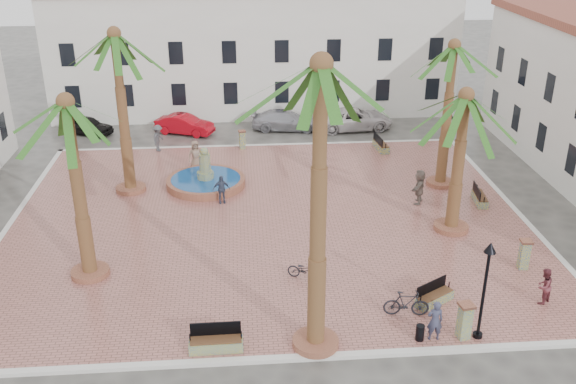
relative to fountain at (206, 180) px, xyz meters
name	(u,v)px	position (x,y,z in m)	size (l,w,h in m)	color
ground	(269,221)	(3.33, -4.50, -0.46)	(120.00, 120.00, 0.00)	#56544F
plaza	(269,220)	(3.33, -4.50, -0.39)	(26.00, 22.00, 0.15)	#AC675D
kerb_n	(260,146)	(3.33, 6.50, -0.38)	(26.30, 0.30, 0.16)	silver
kerb_s	(285,359)	(3.33, -15.50, -0.38)	(26.30, 0.30, 0.16)	silver
kerb_e	(515,211)	(16.33, -4.50, -0.38)	(0.30, 22.30, 0.16)	silver
kerb_w	(7,229)	(-9.67, -4.50, -0.38)	(0.30, 22.30, 0.16)	silver
building_north	(254,48)	(3.33, 15.49, 4.30)	(30.40, 7.40, 9.50)	white
fountain	(206,180)	(0.00, 0.00, 0.00)	(4.47, 4.47, 2.31)	#A05B42
palm_nw	(116,52)	(-4.16, -0.37, 7.45)	(5.38, 5.38, 9.07)	#A05B42
palm_sw	(69,124)	(-4.64, -9.29, 6.54)	(5.33, 5.33, 8.10)	#A05B42
palm_s	(321,97)	(4.50, -14.90, 8.97)	(5.50, 5.50, 10.68)	#A05B42
palm_e	(464,113)	(12.25, -6.39, 5.63)	(5.50, 5.50, 7.19)	#A05B42
palm_ne	(453,62)	(13.35, -0.92, 6.76)	(5.07, 5.07, 8.29)	#A05B42
bench_s	(216,343)	(0.91, -14.88, -0.03)	(1.94, 0.61, 1.02)	gray
bench_se	(434,297)	(9.57, -12.61, -0.05)	(1.77, 1.37, 0.92)	gray
bench_e	(480,198)	(14.74, -3.48, -0.05)	(0.76, 1.82, 0.93)	gray
bench_ne	(381,146)	(11.17, 4.97, -0.03)	(0.77, 1.93, 0.99)	gray
lamppost_s	(486,274)	(10.55, -14.90, 2.38)	(0.43, 0.43, 3.98)	black
lamppost_e	(448,134)	(13.82, -0.04, 2.43)	(0.44, 0.44, 4.05)	black
bollard_se	(465,320)	(9.99, -14.90, 0.45)	(0.61, 0.61, 1.47)	gray
bollard_n	(242,139)	(2.17, 5.90, 0.33)	(0.53, 0.53, 1.24)	gray
bollard_e	(524,254)	(14.24, -10.27, 0.40)	(0.53, 0.53, 1.38)	gray
litter_bin	(420,333)	(8.36, -14.90, 0.00)	(0.32, 0.32, 0.62)	black
cyclist_a	(435,321)	(8.87, -14.90, 0.50)	(0.59, 0.39, 1.63)	#373852
bicycle_a	(306,270)	(4.62, -10.38, 0.11)	(0.56, 1.62, 0.85)	black
cyclist_b	(544,286)	(13.90, -12.91, 0.46)	(0.75, 0.59, 1.55)	brown
bicycle_b	(406,304)	(8.22, -13.34, 0.22)	(0.50, 1.78, 1.07)	black
pedestrian_fountain_a	(195,155)	(-0.67, 2.46, 0.60)	(0.89, 0.58, 1.83)	#8B6B57
pedestrian_fountain_b	(221,189)	(0.93, -2.38, 0.47)	(0.92, 0.38, 1.56)	#3C4965
pedestrian_north	(158,138)	(-3.24, 5.90, 0.56)	(1.13, 0.65, 1.75)	#48494D
pedestrian_east	(419,187)	(11.44, -3.26, 0.64)	(1.76, 0.56, 1.90)	#695A51
car_black	(87,125)	(-8.65, 10.10, 0.17)	(1.50, 3.73, 1.27)	black
car_red	(185,125)	(-1.82, 9.63, 0.22)	(1.44, 4.12, 1.36)	#B80916
car_silver	(286,120)	(5.32, 9.98, 0.24)	(1.97, 4.84, 1.41)	#A7A7AF
car_white	(354,119)	(10.25, 9.73, 0.29)	(2.52, 5.46, 1.52)	beige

